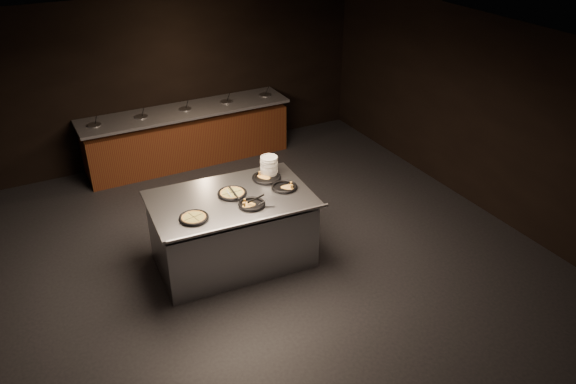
# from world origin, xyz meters

# --- Properties ---
(room) EXTENTS (7.02, 8.02, 2.92)m
(room) POSITION_xyz_m (0.00, 0.00, 1.45)
(room) COLOR black
(room) RESTS_ON ground
(salad_bar) EXTENTS (3.70, 0.83, 1.18)m
(salad_bar) POSITION_xyz_m (0.00, 3.56, 0.44)
(salad_bar) COLOR #543113
(salad_bar) RESTS_ON ground
(serving_counter) EXTENTS (2.13, 1.44, 0.99)m
(serving_counter) POSITION_xyz_m (-0.49, 0.38, 0.47)
(serving_counter) COLOR #B8BABF
(serving_counter) RESTS_ON ground
(plate_stack) EXTENTS (0.24, 0.24, 0.25)m
(plate_stack) POSITION_xyz_m (0.24, 0.74, 1.11)
(plate_stack) COLOR silver
(plate_stack) RESTS_ON serving_counter
(pan_veggie_whole) EXTENTS (0.36, 0.36, 0.04)m
(pan_veggie_whole) POSITION_xyz_m (-1.07, 0.11, 1.00)
(pan_veggie_whole) COLOR black
(pan_veggie_whole) RESTS_ON serving_counter
(pan_cheese_whole) EXTENTS (0.38, 0.38, 0.04)m
(pan_cheese_whole) POSITION_xyz_m (-0.43, 0.44, 1.00)
(pan_cheese_whole) COLOR black
(pan_cheese_whole) RESTS_ON serving_counter
(pan_cheese_slices_a) EXTENTS (0.39, 0.39, 0.04)m
(pan_cheese_slices_a) POSITION_xyz_m (0.15, 0.62, 1.00)
(pan_cheese_slices_a) COLOR black
(pan_cheese_slices_a) RESTS_ON serving_counter
(pan_cheese_slices_b) EXTENTS (0.34, 0.34, 0.04)m
(pan_cheese_slices_b) POSITION_xyz_m (-0.33, 0.07, 1.00)
(pan_cheese_slices_b) COLOR black
(pan_cheese_slices_b) RESTS_ON serving_counter
(pan_veggie_slices) EXTENTS (0.34, 0.34, 0.04)m
(pan_veggie_slices) POSITION_xyz_m (0.24, 0.28, 1.00)
(pan_veggie_slices) COLOR black
(pan_veggie_slices) RESTS_ON serving_counter
(server_left) EXTENTS (0.18, 0.33, 0.17)m
(server_left) POSITION_xyz_m (-0.48, 0.34, 1.06)
(server_left) COLOR #B8BABF
(server_left) RESTS_ON serving_counter
(server_right) EXTENTS (0.33, 0.19, 0.17)m
(server_right) POSITION_xyz_m (-0.24, 0.01, 1.07)
(server_right) COLOR #B8BABF
(server_right) RESTS_ON serving_counter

